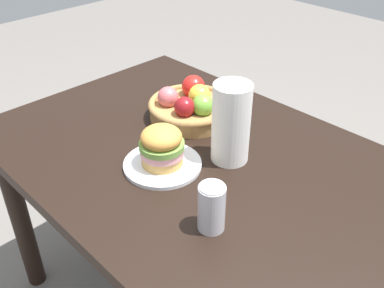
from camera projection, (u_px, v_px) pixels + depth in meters
dining_table at (206, 187)px, 1.35m from camera, size 1.40×0.90×0.75m
plate at (163, 164)px, 1.27m from camera, size 0.23×0.23×0.01m
sandwich at (162, 146)px, 1.23m from camera, size 0.13×0.13×0.12m
soda_can at (212, 207)px, 1.03m from camera, size 0.07×0.07×0.13m
fruit_basket at (191, 106)px, 1.48m from camera, size 0.29×0.29×0.12m
paper_towel_roll at (231, 123)px, 1.24m from camera, size 0.11×0.11×0.24m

